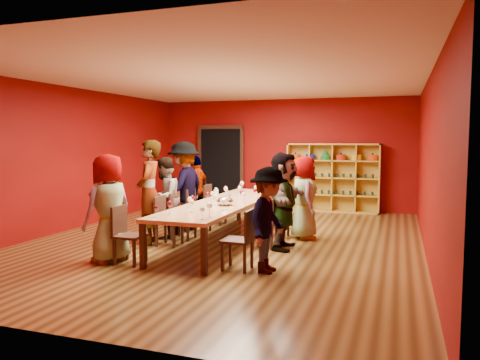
# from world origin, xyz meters

# --- Properties ---
(room_shell) EXTENTS (7.10, 9.10, 3.04)m
(room_shell) POSITION_xyz_m (0.00, 0.00, 1.50)
(room_shell) COLOR #4C3114
(room_shell) RESTS_ON ground
(tasting_table) EXTENTS (1.10, 4.50, 0.75)m
(tasting_table) POSITION_xyz_m (0.00, 0.00, 0.70)
(tasting_table) COLOR tan
(tasting_table) RESTS_ON ground
(doorway) EXTENTS (1.40, 0.17, 2.30)m
(doorway) POSITION_xyz_m (-1.80, 4.43, 1.12)
(doorway) COLOR black
(doorway) RESTS_ON ground
(shelving_unit) EXTENTS (2.40, 0.40, 1.80)m
(shelving_unit) POSITION_xyz_m (1.40, 4.32, 0.98)
(shelving_unit) COLOR gold
(shelving_unit) RESTS_ON ground
(chair_person_left_0) EXTENTS (0.42, 0.42, 0.89)m
(chair_person_left_0) POSITION_xyz_m (-0.91, -1.97, 0.50)
(chair_person_left_0) COLOR black
(chair_person_left_0) RESTS_ON ground
(person_left_0) EXTENTS (0.69, 0.93, 1.69)m
(person_left_0) POSITION_xyz_m (-1.20, -1.97, 0.84)
(person_left_0) COLOR #48484D
(person_left_0) RESTS_ON ground
(chair_person_left_1) EXTENTS (0.42, 0.42, 0.89)m
(chair_person_left_1) POSITION_xyz_m (-0.91, -0.67, 0.50)
(chair_person_left_1) COLOR black
(chair_person_left_1) RESTS_ON ground
(person_left_1) EXTENTS (0.69, 0.81, 1.90)m
(person_left_1) POSITION_xyz_m (-1.23, -0.67, 0.95)
(person_left_1) COLOR #CB8891
(person_left_1) RESTS_ON ground
(chair_person_left_2) EXTENTS (0.42, 0.42, 0.89)m
(chair_person_left_2) POSITION_xyz_m (-0.91, -0.10, 0.50)
(chair_person_left_2) COLOR black
(chair_person_left_2) RESTS_ON ground
(person_left_2) EXTENTS (0.50, 0.80, 1.57)m
(person_left_2) POSITION_xyz_m (-1.23, -0.10, 0.78)
(person_left_2) COLOR #4F4F54
(person_left_2) RESTS_ON ground
(chair_person_left_3) EXTENTS (0.42, 0.42, 0.89)m
(chair_person_left_3) POSITION_xyz_m (-0.91, 0.65, 0.50)
(chair_person_left_3) COLOR black
(chair_person_left_3) RESTS_ON ground
(person_left_3) EXTENTS (0.57, 1.23, 1.86)m
(person_left_3) POSITION_xyz_m (-1.17, 0.65, 0.93)
(person_left_3) COLOR pink
(person_left_3) RESTS_ON ground
(chair_person_left_4) EXTENTS (0.42, 0.42, 0.89)m
(chair_person_left_4) POSITION_xyz_m (-0.91, 1.56, 0.50)
(chair_person_left_4) COLOR black
(chair_person_left_4) RESTS_ON ground
(person_left_4) EXTENTS (0.54, 0.95, 1.54)m
(person_left_4) POSITION_xyz_m (-1.30, 1.56, 0.77)
(person_left_4) COLOR beige
(person_left_4) RESTS_ON ground
(chair_person_right_0) EXTENTS (0.42, 0.42, 0.89)m
(chair_person_right_0) POSITION_xyz_m (0.91, -1.73, 0.50)
(chair_person_right_0) COLOR black
(chair_person_right_0) RESTS_ON ground
(person_right_0) EXTENTS (0.48, 1.01, 1.52)m
(person_right_0) POSITION_xyz_m (1.30, -1.73, 0.76)
(person_right_0) COLOR pink
(person_right_0) RESTS_ON ground
(chair_person_right_2) EXTENTS (0.42, 0.42, 0.89)m
(chair_person_right_2) POSITION_xyz_m (0.91, -0.25, 0.50)
(chair_person_right_2) COLOR black
(chair_person_right_2) RESTS_ON ground
(person_right_2) EXTENTS (0.51, 1.58, 1.69)m
(person_right_2) POSITION_xyz_m (1.16, -0.25, 0.84)
(person_right_2) COLOR pink
(person_right_2) RESTS_ON ground
(chair_person_right_3) EXTENTS (0.42, 0.42, 0.89)m
(chair_person_right_3) POSITION_xyz_m (0.91, 0.69, 0.50)
(chair_person_right_3) COLOR black
(chair_person_right_3) RESTS_ON ground
(person_right_3) EXTENTS (0.69, 0.88, 1.59)m
(person_right_3) POSITION_xyz_m (1.34, 0.69, 0.79)
(person_right_3) COLOR silver
(person_right_3) RESTS_ON ground
(wine_glass_0) EXTENTS (0.07, 0.07, 0.18)m
(wine_glass_0) POSITION_xyz_m (-0.32, -0.11, 0.88)
(wine_glass_0) COLOR white
(wine_glass_0) RESTS_ON tasting_table
(wine_glass_1) EXTENTS (0.08, 0.08, 0.19)m
(wine_glass_1) POSITION_xyz_m (-0.02, -0.46, 0.89)
(wine_glass_1) COLOR white
(wine_glass_1) RESTS_ON tasting_table
(wine_glass_2) EXTENTS (0.07, 0.07, 0.18)m
(wine_glass_2) POSITION_xyz_m (-0.14, 1.21, 0.88)
(wine_glass_2) COLOR white
(wine_glass_2) RESTS_ON tasting_table
(wine_glass_3) EXTENTS (0.08, 0.08, 0.19)m
(wine_glass_3) POSITION_xyz_m (0.36, -0.03, 0.89)
(wine_glass_3) COLOR white
(wine_glass_3) RESTS_ON tasting_table
(wine_glass_4) EXTENTS (0.08, 0.08, 0.20)m
(wine_glass_4) POSITION_xyz_m (0.36, -0.92, 0.89)
(wine_glass_4) COLOR white
(wine_glass_4) RESTS_ON tasting_table
(wine_glass_5) EXTENTS (0.07, 0.07, 0.18)m
(wine_glass_5) POSITION_xyz_m (0.33, 0.77, 0.88)
(wine_glass_5) COLOR white
(wine_glass_5) RESTS_ON tasting_table
(wine_glass_6) EXTENTS (0.08, 0.08, 0.19)m
(wine_glass_6) POSITION_xyz_m (0.37, -1.95, 0.89)
(wine_glass_6) COLOR white
(wine_glass_6) RESTS_ON tasting_table
(wine_glass_7) EXTENTS (0.08, 0.08, 0.21)m
(wine_glass_7) POSITION_xyz_m (0.35, 1.63, 0.90)
(wine_glass_7) COLOR white
(wine_glass_7) RESTS_ON tasting_table
(wine_glass_8) EXTENTS (0.08, 0.08, 0.20)m
(wine_glass_8) POSITION_xyz_m (0.38, 1.79, 0.89)
(wine_glass_8) COLOR white
(wine_glass_8) RESTS_ON tasting_table
(wine_glass_9) EXTENTS (0.08, 0.08, 0.19)m
(wine_glass_9) POSITION_xyz_m (0.34, -1.05, 0.89)
(wine_glass_9) COLOR white
(wine_glass_9) RESTS_ON tasting_table
(wine_glass_10) EXTENTS (0.08, 0.08, 0.21)m
(wine_glass_10) POSITION_xyz_m (-0.31, -1.66, 0.90)
(wine_glass_10) COLOR white
(wine_glass_10) RESTS_ON tasting_table
(wine_glass_11) EXTENTS (0.08, 0.08, 0.19)m
(wine_glass_11) POSITION_xyz_m (-0.30, -0.94, 0.89)
(wine_glass_11) COLOR white
(wine_glass_11) RESTS_ON tasting_table
(wine_glass_12) EXTENTS (0.09, 0.09, 0.22)m
(wine_glass_12) POSITION_xyz_m (-0.29, 1.80, 0.91)
(wine_glass_12) COLOR white
(wine_glass_12) RESTS_ON tasting_table
(wine_glass_13) EXTENTS (0.08, 0.08, 0.20)m
(wine_glass_13) POSITION_xyz_m (-0.27, 0.73, 0.90)
(wine_glass_13) COLOR white
(wine_glass_13) RESTS_ON tasting_table
(wine_glass_14) EXTENTS (0.08, 0.08, 0.19)m
(wine_glass_14) POSITION_xyz_m (-0.33, -0.77, 0.89)
(wine_glass_14) COLOR white
(wine_glass_14) RESTS_ON tasting_table
(wine_glass_15) EXTENTS (0.08, 0.08, 0.20)m
(wine_glass_15) POSITION_xyz_m (0.26, 0.17, 0.90)
(wine_glass_15) COLOR white
(wine_glass_15) RESTS_ON tasting_table
(wine_glass_16) EXTENTS (0.07, 0.07, 0.18)m
(wine_glass_16) POSITION_xyz_m (-0.29, 1.67, 0.88)
(wine_glass_16) COLOR white
(wine_glass_16) RESTS_ON tasting_table
(wine_glass_17) EXTENTS (0.09, 0.09, 0.22)m
(wine_glass_17) POSITION_xyz_m (0.28, 1.02, 0.91)
(wine_glass_17) COLOR white
(wine_glass_17) RESTS_ON tasting_table
(wine_glass_18) EXTENTS (0.09, 0.09, 0.22)m
(wine_glass_18) POSITION_xyz_m (0.38, -1.71, 0.91)
(wine_glass_18) COLOR white
(wine_glass_18) RESTS_ON tasting_table
(wine_glass_19) EXTENTS (0.07, 0.07, 0.18)m
(wine_glass_19) POSITION_xyz_m (-0.30, 0.07, 0.88)
(wine_glass_19) COLOR white
(wine_glass_19) RESTS_ON tasting_table
(wine_glass_20) EXTENTS (0.07, 0.07, 0.18)m
(wine_glass_20) POSITION_xyz_m (0.16, 0.44, 0.88)
(wine_glass_20) COLOR white
(wine_glass_20) RESTS_ON tasting_table
(wine_glass_21) EXTENTS (0.08, 0.08, 0.20)m
(wine_glass_21) POSITION_xyz_m (-0.05, -1.39, 0.90)
(wine_glass_21) COLOR white
(wine_glass_21) RESTS_ON tasting_table
(wine_glass_22) EXTENTS (0.07, 0.07, 0.18)m
(wine_glass_22) POSITION_xyz_m (-0.38, -1.96, 0.88)
(wine_glass_22) COLOR white
(wine_glass_22) RESTS_ON tasting_table
(wine_glass_23) EXTENTS (0.08, 0.08, 0.19)m
(wine_glass_23) POSITION_xyz_m (-0.38, 1.00, 0.89)
(wine_glass_23) COLOR white
(wine_glass_23) RESTS_ON tasting_table
(spittoon_bowl) EXTENTS (0.30, 0.30, 0.17)m
(spittoon_bowl) POSITION_xyz_m (0.16, -0.48, 0.82)
(spittoon_bowl) COLOR #B3B5BA
(spittoon_bowl) RESTS_ON tasting_table
(carafe_a) EXTENTS (0.11, 0.11, 0.23)m
(carafe_a) POSITION_xyz_m (-0.25, 0.15, 0.86)
(carafe_a) COLOR white
(carafe_a) RESTS_ON tasting_table
(carafe_b) EXTENTS (0.10, 0.10, 0.26)m
(carafe_b) POSITION_xyz_m (0.23, -0.48, 0.87)
(carafe_b) COLOR white
(carafe_b) RESTS_ON tasting_table
(wine_bottle) EXTENTS (0.09, 0.09, 0.33)m
(wine_bottle) POSITION_xyz_m (0.26, 1.59, 0.87)
(wine_bottle) COLOR #143818
(wine_bottle) RESTS_ON tasting_table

